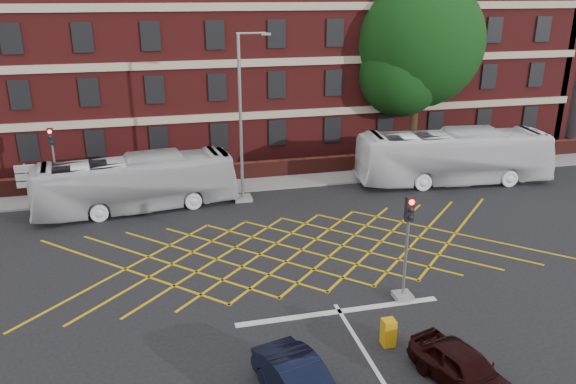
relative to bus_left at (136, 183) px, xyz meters
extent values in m
plane|color=black|center=(7.46, -9.26, -1.52)|extent=(120.00, 120.00, 0.00)
cube|color=#5E1818|center=(7.46, 12.74, 4.48)|extent=(50.00, 12.00, 12.00)
cube|color=#B7A88C|center=(7.46, 6.66, 5.48)|extent=(50.00, 0.18, 0.50)
cube|color=black|center=(7.46, 6.68, 3.98)|extent=(1.20, 0.14, 1.80)
cube|color=#4A1713|center=(7.46, 3.74, -0.97)|extent=(56.00, 0.50, 1.10)
cube|color=slate|center=(7.46, 2.74, -1.46)|extent=(60.00, 3.00, 0.12)
cube|color=#CC990C|center=(7.46, -7.26, -1.51)|extent=(8.22, 8.22, 0.02)
cube|color=silver|center=(7.46, -12.76, -1.51)|extent=(8.00, 0.30, 0.02)
imported|color=silver|center=(0.00, 0.00, 0.00)|extent=(11.15, 3.83, 3.04)
imported|color=white|center=(19.24, -0.01, 0.17)|extent=(12.36, 4.17, 3.38)
imported|color=black|center=(9.75, -17.71, -0.87)|extent=(2.54, 4.09, 1.30)
cylinder|color=black|center=(19.75, 7.07, 1.58)|extent=(0.90, 0.90, 6.20)
sphere|color=black|center=(19.75, 7.07, 6.52)|extent=(9.19, 9.19, 9.19)
sphere|color=black|center=(18.25, 6.27, 4.48)|extent=(5.97, 5.97, 5.97)
sphere|color=black|center=(21.25, 7.87, 4.88)|extent=(5.52, 5.52, 5.52)
cube|color=slate|center=(10.21, -12.42, -1.42)|extent=(0.70, 0.70, 0.20)
cylinder|color=gray|center=(10.21, -12.42, 0.23)|extent=(0.12, 0.12, 3.50)
cube|color=black|center=(10.21, -12.42, 2.28)|extent=(0.30, 0.25, 0.95)
sphere|color=#FF0C05|center=(10.21, -12.56, 2.60)|extent=(0.20, 0.20, 0.20)
cube|color=slate|center=(-4.43, 2.46, -1.42)|extent=(0.70, 0.70, 0.20)
cylinder|color=gray|center=(-4.43, 2.46, 0.23)|extent=(0.12, 0.12, 3.50)
cube|color=black|center=(-4.43, 2.46, 2.28)|extent=(0.30, 0.25, 0.95)
sphere|color=#FF0C05|center=(-4.43, 2.32, 2.60)|extent=(0.20, 0.20, 0.20)
cube|color=slate|center=(5.89, 0.01, -1.42)|extent=(1.00, 1.00, 0.20)
cylinder|color=gray|center=(5.89, 0.01, 3.15)|extent=(0.18, 0.18, 9.34)
cylinder|color=gray|center=(6.59, 0.01, 7.82)|extent=(1.60, 0.12, 0.12)
cube|color=gray|center=(7.39, 0.01, 7.77)|extent=(0.50, 0.20, 0.12)
cylinder|color=gray|center=(-6.17, 3.03, -0.42)|extent=(0.10, 0.10, 2.20)
cube|color=silver|center=(-6.17, 2.95, 0.38)|extent=(1.10, 0.06, 0.45)
cube|color=silver|center=(-6.17, 2.95, -0.12)|extent=(1.10, 0.06, 0.40)
cube|color=silver|center=(-6.17, 2.95, -0.57)|extent=(1.10, 0.06, 0.35)
cube|color=#CD8B0C|center=(8.40, -15.15, -1.04)|extent=(0.43, 0.44, 0.97)
camera|label=1|loc=(1.14, -30.24, 10.00)|focal=35.00mm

